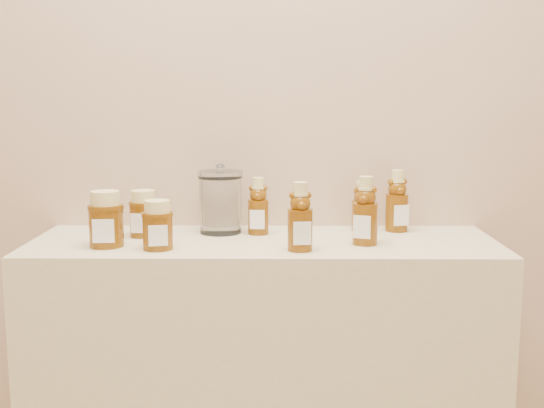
# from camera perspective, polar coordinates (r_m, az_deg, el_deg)

# --- Properties ---
(wall_back) EXTENTS (3.50, 0.02, 2.70)m
(wall_back) POSITION_cam_1_polar(r_m,az_deg,el_deg) (1.92, -0.60, 11.47)
(wall_back) COLOR tan
(wall_back) RESTS_ON ground
(display_table) EXTENTS (1.20, 0.40, 0.90)m
(display_table) POSITION_cam_1_polar(r_m,az_deg,el_deg) (1.91, -0.67, -16.41)
(display_table) COLOR beige
(display_table) RESTS_ON ground
(bear_bottle_back_left) EXTENTS (0.06, 0.06, 0.17)m
(bear_bottle_back_left) POSITION_cam_1_polar(r_m,az_deg,el_deg) (1.83, -1.16, 0.16)
(bear_bottle_back_left) COLOR #562D06
(bear_bottle_back_left) RESTS_ON display_table
(bear_bottle_back_mid) EXTENTS (0.06, 0.06, 0.16)m
(bear_bottle_back_mid) POSITION_cam_1_polar(r_m,az_deg,el_deg) (1.89, 7.46, 0.11)
(bear_bottle_back_mid) COLOR #562D06
(bear_bottle_back_mid) RESTS_ON display_table
(bear_bottle_back_right) EXTENTS (0.08, 0.08, 0.19)m
(bear_bottle_back_right) POSITION_cam_1_polar(r_m,az_deg,el_deg) (1.90, 10.42, 0.61)
(bear_bottle_back_right) COLOR #562D06
(bear_bottle_back_right) RESTS_ON display_table
(bear_bottle_front_left) EXTENTS (0.07, 0.07, 0.19)m
(bear_bottle_front_left) POSITION_cam_1_polar(r_m,az_deg,el_deg) (1.63, 2.37, -0.67)
(bear_bottle_front_left) COLOR #562D06
(bear_bottle_front_left) RESTS_ON display_table
(bear_bottle_front_right) EXTENTS (0.09, 0.09, 0.19)m
(bear_bottle_front_right) POSITION_cam_1_polar(r_m,az_deg,el_deg) (1.71, 7.83, -0.17)
(bear_bottle_front_right) COLOR #562D06
(bear_bottle_front_right) RESTS_ON display_table
(honey_jar_left) EXTENTS (0.09, 0.09, 0.14)m
(honey_jar_left) POSITION_cam_1_polar(r_m,az_deg,el_deg) (1.73, -13.71, -1.22)
(honey_jar_left) COLOR #562D06
(honey_jar_left) RESTS_ON display_table
(honey_jar_back) EXTENTS (0.09, 0.09, 0.12)m
(honey_jar_back) POSITION_cam_1_polar(r_m,az_deg,el_deg) (1.83, -10.69, -0.78)
(honey_jar_back) COLOR #562D06
(honey_jar_back) RESTS_ON display_table
(honey_jar_front) EXTENTS (0.09, 0.09, 0.12)m
(honey_jar_front) POSITION_cam_1_polar(r_m,az_deg,el_deg) (1.67, -9.56, -1.73)
(honey_jar_front) COLOR #562D06
(honey_jar_front) RESTS_ON display_table
(glass_canister) EXTENTS (0.12, 0.12, 0.18)m
(glass_canister) POSITION_cam_1_polar(r_m,az_deg,el_deg) (1.85, -4.34, 0.40)
(glass_canister) COLOR white
(glass_canister) RESTS_ON display_table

